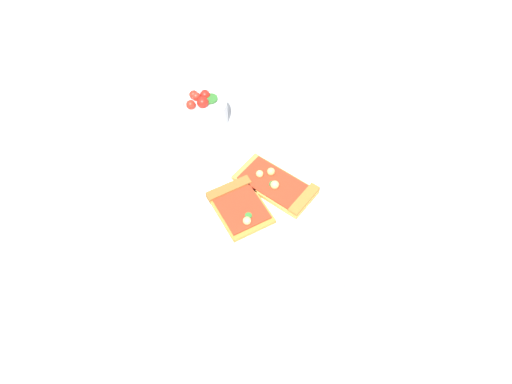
# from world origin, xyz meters

# --- Properties ---
(ground_plane) EXTENTS (2.40, 2.40, 0.00)m
(ground_plane) POSITION_xyz_m (0.00, 0.00, 0.00)
(ground_plane) COLOR silver
(ground_plane) RESTS_ON ground
(plate) EXTENTS (0.27, 0.27, 0.01)m
(plate) POSITION_xyz_m (-0.02, -0.04, 0.01)
(plate) COLOR white
(plate) RESTS_ON ground_plane
(pizza_slice_near) EXTENTS (0.15, 0.15, 0.02)m
(pizza_slice_near) POSITION_xyz_m (-0.04, -0.00, 0.02)
(pizza_slice_near) COLOR gold
(pizza_slice_near) RESTS_ON plate
(pizza_slice_far) EXTENTS (0.13, 0.18, 0.02)m
(pizza_slice_far) POSITION_xyz_m (0.02, -0.06, 0.02)
(pizza_slice_far) COLOR gold
(pizza_slice_far) RESTS_ON plate
(salad_bowl) EXTENTS (0.10, 0.10, 0.07)m
(salad_bowl) POSITION_xyz_m (0.17, 0.14, 0.03)
(salad_bowl) COLOR white
(salad_bowl) RESTS_ON ground_plane
(soda_glass) EXTENTS (0.08, 0.08, 0.14)m
(soda_glass) POSITION_xyz_m (-0.19, -0.18, 0.06)
(soda_glass) COLOR silver
(soda_glass) RESTS_ON ground_plane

